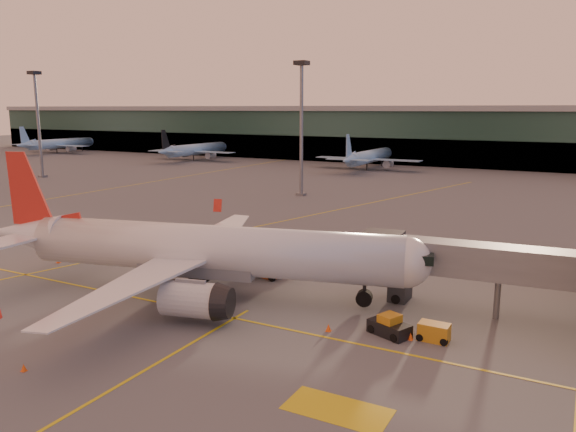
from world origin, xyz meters
The scene contains 15 objects.
ground centered at (0.00, 0.00, 0.00)m, with size 600.00×600.00×0.00m, color #4C4F54.
taxi_markings centered at (-7.32, 44.49, 0.01)m, with size 100.12×173.00×0.01m.
terminal centered at (0.00, 141.79, 8.76)m, with size 400.00×20.00×17.60m.
mast_west_far centered at (-90.00, 62.00, 14.86)m, with size 2.40×2.40×25.60m.
mast_west_near centered at (-20.00, 66.00, 14.86)m, with size 2.40×2.40×25.60m.
distant_aircraft_row centered at (-53.75, 118.00, 0.00)m, with size 225.00×34.00×13.00m.
main_airplane centered at (-1.19, 8.41, 4.14)m, with size 41.69×37.96×12.74m.
jet_bridge centered at (25.15, 15.38, 4.32)m, with size 24.06×5.21×6.17m.
catering_truck centered at (1.21, 16.71, 2.43)m, with size 5.96×3.92×4.27m.
gpu_cart centered at (20.40, 8.22, 0.64)m, with size 2.32×1.38×1.32m.
pushback_tug centered at (17.18, 7.67, 0.66)m, with size 3.54×2.73×1.62m.
cone_nose centered at (18.85, 7.55, 0.27)m, with size 0.43×0.43×0.55m.
cone_tail centered at (-21.44, 9.68, 0.30)m, with size 0.48×0.48×0.62m.
cone_wing_right centered at (-1.86, -9.32, 0.24)m, with size 0.39×0.39×0.49m.
cone_fwd centered at (12.84, 6.18, 0.28)m, with size 0.45×0.45×0.57m.
Camera 1 is at (29.36, -31.02, 16.80)m, focal length 35.00 mm.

